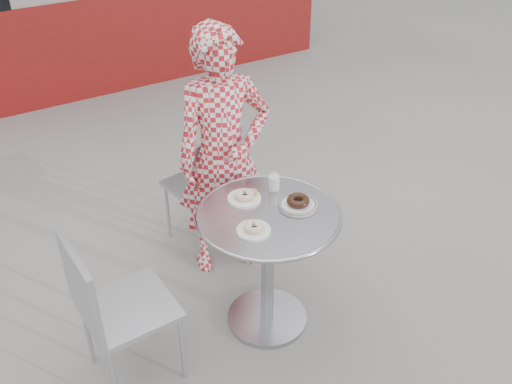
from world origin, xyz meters
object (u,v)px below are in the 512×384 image
bistro_table (268,242)px  plate_checker (298,203)px  plate_near (254,228)px  milk_cup (274,183)px  chair_left (131,334)px  plate_far (245,196)px  chair_far (205,207)px  seated_person (223,156)px

bistro_table → plate_checker: plate_checker is taller
plate_checker → plate_near: bearing=-168.8°
plate_checker → milk_cup: 0.20m
plate_near → milk_cup: (0.29, 0.26, 0.03)m
chair_left → plate_far: size_ratio=4.96×
chair_left → plate_checker: 1.09m
chair_far → seated_person: bearing=84.9°
plate_far → milk_cup: bearing=-2.4°
plate_far → milk_cup: size_ratio=1.75×
chair_left → seated_person: bearing=-59.3°
plate_far → milk_cup: 0.18m
plate_far → plate_checker: bearing=-44.9°
bistro_table → chair_left: size_ratio=0.86×
bistro_table → plate_near: plate_near is taller
bistro_table → seated_person: seated_person is taller
chair_far → chair_left: bearing=34.7°
chair_left → plate_checker: (0.96, -0.09, 0.51)m
chair_far → plate_near: (-0.20, -0.95, 0.52)m
chair_far → plate_near: 1.10m
chair_far → plate_far: (-0.09, -0.69, 0.52)m
chair_far → plate_far: bearing=73.5°
chair_left → plate_checker: size_ratio=4.26×
bistro_table → seated_person: bearing=83.0°
plate_near → plate_checker: 0.32m
milk_cup → plate_far: bearing=177.6°
chair_far → plate_checker: 1.04m
bistro_table → milk_cup: bearing=49.3°
seated_person → plate_near: seated_person is taller
plate_far → plate_checker: size_ratio=0.86×
plate_far → plate_near: (-0.11, -0.26, -0.00)m
chair_left → seated_person: (0.87, 0.55, 0.52)m
plate_near → chair_left: bearing=167.1°
chair_left → plate_near: 0.84m
chair_far → milk_cup: milk_cup is taller
chair_far → milk_cup: 0.89m
plate_near → milk_cup: milk_cup is taller
plate_far → plate_checker: (0.20, -0.20, -0.00)m
plate_far → bistro_table: bearing=-78.5°
seated_person → plate_far: (-0.11, -0.43, -0.00)m
plate_far → seated_person: bearing=75.6°
chair_left → milk_cup: (0.94, 0.11, 0.54)m
plate_near → plate_checker: bearing=11.2°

